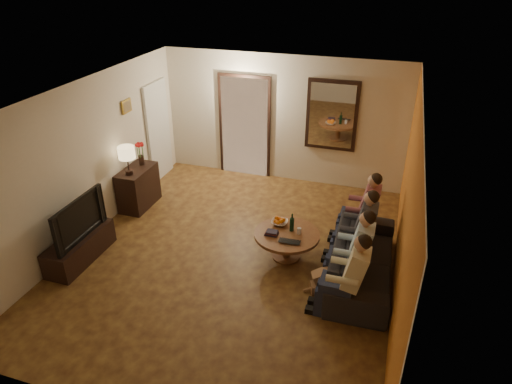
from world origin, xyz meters
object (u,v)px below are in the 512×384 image
(table_lamp, at_px, (128,160))
(person_b, at_px, (355,254))
(sofa, at_px, (362,259))
(wine_bottle, at_px, (292,222))
(dog, at_px, (329,276))
(person_a, at_px, (350,280))
(person_d, at_px, (364,212))
(person_c, at_px, (360,231))
(tv_stand, at_px, (80,248))
(coffee_table, at_px, (286,245))
(tv, at_px, (74,218))
(bowl, at_px, (279,223))
(laptop, at_px, (289,243))
(dresser, at_px, (138,187))

(table_lamp, bearing_deg, person_b, -13.44)
(sofa, relative_size, wine_bottle, 7.01)
(dog, bearing_deg, person_a, -74.04)
(table_lamp, height_order, person_d, table_lamp)
(person_a, distance_m, person_c, 1.20)
(tv_stand, bearing_deg, coffee_table, 18.39)
(tv, relative_size, coffee_table, 1.13)
(tv, height_order, dog, tv)
(tv, relative_size, bowl, 4.44)
(person_a, distance_m, person_d, 1.80)
(tv, height_order, person_b, person_b)
(dog, bearing_deg, laptop, 132.27)
(person_d, xyz_separation_m, bowl, (-1.26, -0.54, -0.12))
(dog, bearing_deg, coffee_table, 120.45)
(tv_stand, bearing_deg, person_c, 15.93)
(person_d, bearing_deg, tv_stand, -156.76)
(dresser, xyz_separation_m, coffee_table, (3.08, -0.78, -0.16))
(sofa, distance_m, person_b, 0.42)
(tv_stand, xyz_separation_m, person_a, (4.16, -0.01, 0.39))
(dresser, distance_m, person_d, 4.17)
(tv_stand, distance_m, wine_bottle, 3.35)
(dresser, xyz_separation_m, person_c, (4.16, -0.62, 0.22))
(table_lamp, xyz_separation_m, person_b, (4.16, -1.00, -0.43))
(sofa, bearing_deg, table_lamp, 79.52)
(bowl, bearing_deg, sofa, -14.60)
(person_d, bearing_deg, person_b, -90.00)
(wine_bottle, height_order, laptop, wine_bottle)
(sofa, distance_m, bowl, 1.42)
(dog, bearing_deg, table_lamp, 142.15)
(person_b, bearing_deg, dresser, 163.73)
(wine_bottle, xyz_separation_m, laptop, (0.05, -0.38, -0.14))
(table_lamp, distance_m, dog, 4.11)
(person_c, height_order, dog, person_c)
(tv, distance_m, wine_bottle, 3.33)
(tv, relative_size, person_b, 0.96)
(sofa, bearing_deg, person_d, 5.12)
(person_b, xyz_separation_m, person_c, (0.00, 0.60, 0.00))
(tv, bearing_deg, table_lamp, 0.00)
(table_lamp, xyz_separation_m, tv_stand, (0.00, -1.58, -0.82))
(person_b, relative_size, coffee_table, 1.17)
(person_c, distance_m, person_d, 0.60)
(person_c, relative_size, dog, 2.14)
(sofa, bearing_deg, dresser, 76.67)
(tv, xyz_separation_m, bowl, (2.90, 1.24, -0.27))
(table_lamp, height_order, tv_stand, table_lamp)
(tv, distance_m, dog, 3.91)
(person_c, xyz_separation_m, dog, (-0.31, -0.79, -0.32))
(person_d, relative_size, coffee_table, 1.17)
(tv, xyz_separation_m, person_d, (4.16, 1.79, -0.15))
(dresser, bearing_deg, table_lamp, -90.00)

